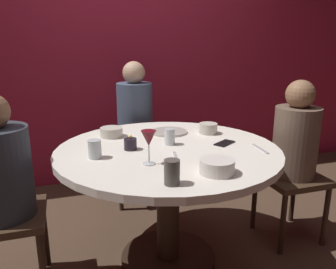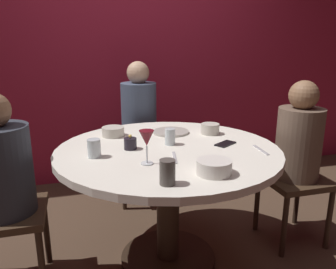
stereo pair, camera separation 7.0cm
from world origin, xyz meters
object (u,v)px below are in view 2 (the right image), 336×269
Objects in this scene: seated_diner_right at (298,145)px; bowl_salad_center at (214,167)px; cell_phone at (225,144)px; cup_near_candle at (167,172)px; wine_glass at (147,140)px; cup_by_left_diner at (170,137)px; cup_by_right_diner at (94,148)px; dining_table at (168,173)px; candle_holder at (130,143)px; seated_diner_back at (139,118)px; bowl_small_white at (113,132)px; dinner_plate at (171,132)px; seated_diner_left at (1,173)px; bowl_serving_large at (210,129)px.

seated_diner_right is 6.71× the size of bowl_salad_center.
cup_near_candle is (-0.49, -0.47, 0.05)m from cell_phone.
wine_glass is 1.78× the size of cup_by_left_diner.
seated_diner_right is at bearing 2.39° from cup_by_right_diner.
dining_table is 0.29m from candle_holder.
cup_by_left_diner is 0.47m from cup_by_right_diner.
bowl_small_white is (-0.28, -0.58, 0.05)m from seated_diner_back.
cell_phone is (0.35, -0.03, 0.16)m from dining_table.
wine_glass reaches higher than cell_phone.
seated_diner_right reaches higher than cup_by_left_diner.
cell_phone is at bearing 43.80° from cup_near_candle.
dinner_plate is (0.11, 0.31, 0.17)m from dining_table.
seated_diner_left reaches higher than cup_near_candle.
dining_table is at bearing -148.38° from bowl_serving_large.
seated_diner_right is 1.32m from cup_by_right_diner.
cell_phone is 0.84× the size of bowl_salad_center.
seated_diner_left is 11.19× the size of cup_by_right_diner.
wine_glass is 1.21× the size of bowl_small_white.
seated_diner_left is 1.29m from seated_diner_back.
seated_diner_right is at bearing -16.01° from bowl_small_white.
seated_diner_left is 0.70m from candle_holder.
bowl_small_white is 1.47× the size of cup_by_left_diner.
cup_by_left_diner reaches higher than cell_phone.
bowl_serving_large is at bearing -22.00° from seated_diner_right.
seated_diner_right is at bearing -119.84° from cell_phone.
seated_diner_back is 13.68× the size of candle_holder.
wine_glass is at bearing -117.32° from dinner_plate.
seated_diner_left is 0.92m from cup_near_candle.
cup_by_left_diner is (0.17, 0.56, -0.01)m from cup_near_candle.
wine_glass is 0.63m from dinner_plate.
seated_diner_left is 7.97× the size of cell_phone.
seated_diner_back is at bearing 64.02° from bowl_small_white.
dinner_plate is at bearing 17.17° from seated_diner_left.
cup_by_left_diner is (0.20, 0.29, -0.08)m from wine_glass.
cup_by_left_diner is 0.99× the size of cup_by_right_diner.
seated_diner_back is 1.36m from bowl_salad_center.
dining_table is at bearing 51.95° from cell_phone.
cup_by_right_diner is at bearing -110.34° from bowl_small_white.
dinner_plate is at bearing -21.69° from seated_diner_right.
seated_diner_left is at bearing 162.38° from wine_glass.
cup_by_right_diner is (-0.45, -0.11, 0.00)m from cup_by_left_diner.
bowl_serving_large reaches higher than bowl_salad_center.
seated_diner_back is 7.19× the size of bowl_salad_center.
wine_glass is 0.58m from cell_phone.
wine_glass is 0.72× the size of dinner_plate.
bowl_serving_large is (0.53, 0.45, -0.09)m from wine_glass.
seated_diner_right reaches higher than wine_glass.
bowl_serving_large is 0.83m from cup_by_right_diner.
cup_near_candle is 0.58m from cup_by_left_diner.
dinner_plate is 2.18× the size of cup_near_candle.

